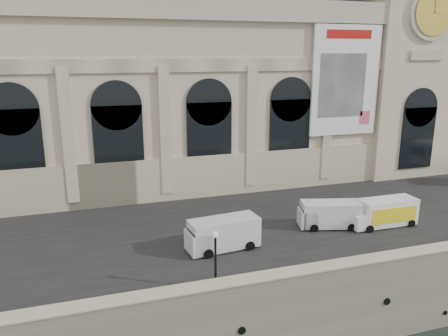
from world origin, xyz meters
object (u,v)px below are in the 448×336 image
object	(u,v)px
lamp_right	(215,261)
van_b	(220,235)
box_truck	(384,213)
van_c	(327,215)

from	to	relation	value
lamp_right	van_b	bearing A→B (deg)	70.03
van_b	lamp_right	size ratio (longest dim) A/B	1.43
van_b	box_truck	size ratio (longest dim) A/B	0.94
van_b	van_c	xyz separation A→B (m)	(11.18, 1.56, -0.09)
lamp_right	van_c	bearing A→B (deg)	29.86
van_b	box_truck	world-z (taller)	van_b
lamp_right	box_truck	bearing A→B (deg)	18.66
van_b	van_c	bearing A→B (deg)	7.93
van_b	box_truck	distance (m)	16.64
van_c	box_truck	distance (m)	5.62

